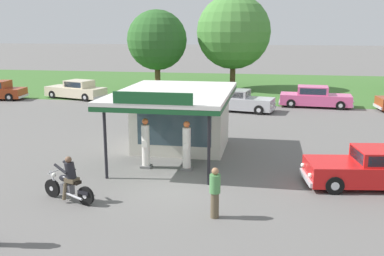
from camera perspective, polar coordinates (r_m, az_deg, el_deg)
ground_plane at (r=16.26m, az=-2.96°, el=-7.59°), size 300.00×300.00×0.00m
grass_verge_strip at (r=45.32m, az=5.65°, el=5.62°), size 120.00×24.00×0.01m
service_station_kiosk at (r=20.49m, az=-1.58°, el=1.84°), size 4.91×7.31×3.49m
gas_pump_nearside at (r=18.13m, az=-6.12°, el=-2.26°), size 0.44×0.44×2.11m
gas_pump_offside at (r=17.74m, az=-0.71°, el=-2.61°), size 0.44×0.44×2.06m
motorcycle_with_rider at (r=15.20m, az=-15.91°, el=-6.95°), size 2.07×0.90×1.58m
featured_classic_sedan at (r=17.33m, az=22.80°, el=-5.02°), size 5.12×2.51×1.44m
parked_car_back_row_centre at (r=34.29m, az=-3.22°, el=4.50°), size 5.01×2.09×1.55m
parked_car_back_row_centre_right at (r=37.60m, az=-14.99°, el=4.83°), size 5.63×3.25×1.55m
parked_car_back_row_far_left at (r=33.63m, az=15.86°, el=3.88°), size 5.43×2.27×1.55m
parked_car_back_row_far_right at (r=30.92m, az=6.21°, el=3.50°), size 5.13×2.78×1.51m
bystander_leaning_by_kiosk at (r=13.35m, az=3.03°, el=-8.37°), size 0.34×0.34×1.61m
bystander_strolling_foreground at (r=26.42m, az=-0.65°, el=2.44°), size 0.34×0.34×1.69m
tree_oak_centre at (r=42.11m, az=5.49°, el=12.36°), size 6.98×6.98×8.93m
tree_oak_far_left at (r=41.02m, az=-4.63°, el=11.46°), size 5.54×5.54×7.48m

